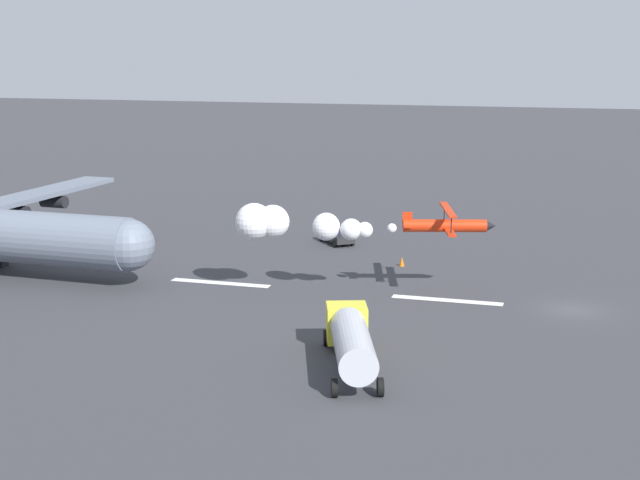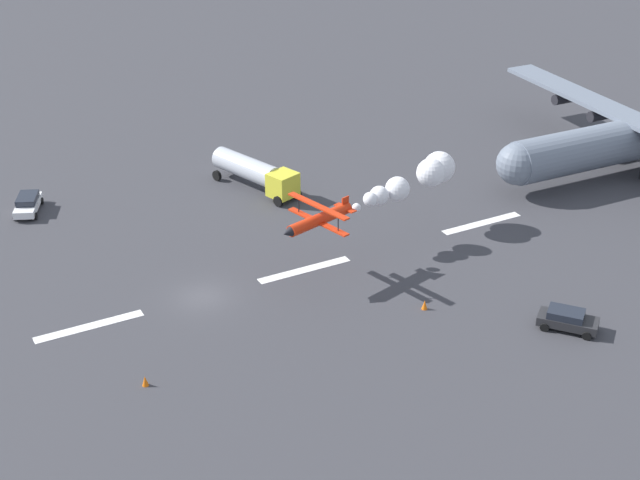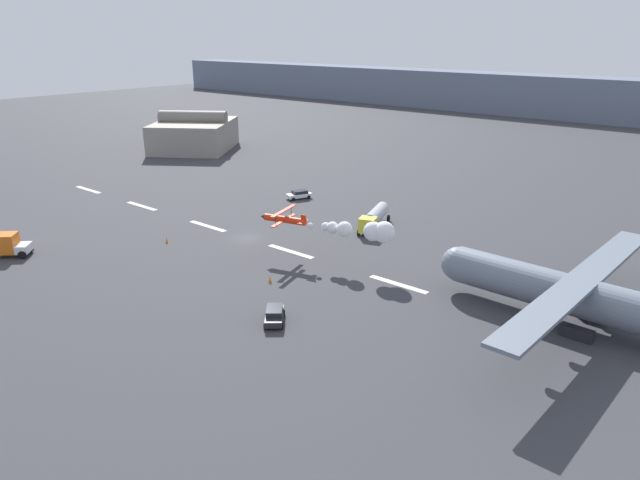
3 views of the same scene
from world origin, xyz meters
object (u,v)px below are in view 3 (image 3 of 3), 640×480
object	(u,v)px
followme_car_yellow	(274,315)
traffic_cone_far	(270,279)
fuel_tanker_truck	(374,217)
cargo_transport_plane	(568,292)
traffic_cone_near	(167,240)
airport_staff_sedan	(299,194)
stunt_biplane_red	(357,229)

from	to	relation	value
followme_car_yellow	traffic_cone_far	size ratio (longest dim) A/B	5.87
fuel_tanker_truck	followme_car_yellow	distance (m)	33.79
cargo_transport_plane	traffic_cone_near	world-z (taller)	cargo_transport_plane
airport_staff_sedan	fuel_tanker_truck	bearing A→B (deg)	-14.62
fuel_tanker_truck	airport_staff_sedan	world-z (taller)	fuel_tanker_truck
fuel_tanker_truck	traffic_cone_near	world-z (taller)	fuel_tanker_truck
cargo_transport_plane	fuel_tanker_truck	xyz separation A→B (m)	(-33.16, 13.20, -1.70)
cargo_transport_plane	traffic_cone_near	size ratio (longest dim) A/B	49.69
stunt_biplane_red	traffic_cone_near	bearing A→B (deg)	-160.13
stunt_biplane_red	airport_staff_sedan	size ratio (longest dim) A/B	3.86
fuel_tanker_truck	followme_car_yellow	xyz separation A→B (m)	(9.71, -32.35, -0.94)
stunt_biplane_red	fuel_tanker_truck	distance (m)	17.02
traffic_cone_near	airport_staff_sedan	bearing A→B (deg)	91.61
airport_staff_sedan	traffic_cone_near	distance (m)	29.81
airport_staff_sedan	traffic_cone_far	distance (m)	37.81
followme_car_yellow	traffic_cone_far	distance (m)	10.32
followme_car_yellow	cargo_transport_plane	bearing A→B (deg)	39.24
airport_staff_sedan	traffic_cone_near	bearing A→B (deg)	-88.39
stunt_biplane_red	traffic_cone_far	distance (m)	12.65
cargo_transport_plane	fuel_tanker_truck	size ratio (longest dim) A/B	3.74
stunt_biplane_red	fuel_tanker_truck	world-z (taller)	stunt_biplane_red
cargo_transport_plane	fuel_tanker_truck	bearing A→B (deg)	158.30
fuel_tanker_truck	traffic_cone_far	bearing A→B (deg)	-85.09
fuel_tanker_truck	traffic_cone_far	world-z (taller)	fuel_tanker_truck
stunt_biplane_red	fuel_tanker_truck	xyz separation A→B (m)	(-7.46, 14.89, -3.48)
fuel_tanker_truck	traffic_cone_near	xyz separation A→B (m)	(-19.27, -24.55, -1.37)
cargo_transport_plane	airport_staff_sedan	size ratio (longest dim) A/B	7.79
fuel_tanker_truck	airport_staff_sedan	bearing A→B (deg)	165.38
cargo_transport_plane	fuel_tanker_truck	distance (m)	35.73
fuel_tanker_truck	traffic_cone_far	xyz separation A→B (m)	(2.17, -25.31, -1.37)
airport_staff_sedan	traffic_cone_near	size ratio (longest dim) A/B	6.38
fuel_tanker_truck	followme_car_yellow	bearing A→B (deg)	-73.30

